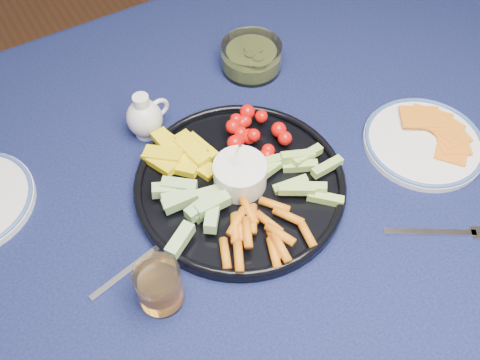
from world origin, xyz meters
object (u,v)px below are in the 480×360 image
pickle_bowl (251,58)px  cheese_plate (424,141)px  creamer_pitcher (145,117)px  juice_tumbler (160,287)px  dining_table (226,198)px  crudite_platter (239,182)px

pickle_bowl → cheese_plate: pickle_bowl is taller
creamer_pitcher → cheese_plate: size_ratio=0.42×
cheese_plate → juice_tumbler: juice_tumbler is taller
creamer_pitcher → pickle_bowl: bearing=11.6°
pickle_bowl → creamer_pitcher: bearing=-168.4°
pickle_bowl → juice_tumbler: juice_tumbler is taller
dining_table → creamer_pitcher: creamer_pitcher is taller
crudite_platter → cheese_plate: (0.35, -0.09, -0.01)m
dining_table → pickle_bowl: size_ratio=13.35×
cheese_plate → juice_tumbler: bearing=-177.4°
cheese_plate → pickle_bowl: bearing=114.8°
dining_table → cheese_plate: cheese_plate is taller
dining_table → juice_tumbler: (-0.20, -0.16, 0.12)m
pickle_bowl → crudite_platter: bearing=-125.6°
creamer_pitcher → juice_tumbler: creamer_pitcher is taller
dining_table → crudite_platter: crudite_platter is taller
crudite_platter → juice_tumbler: crudite_platter is taller
crudite_platter → juice_tumbler: 0.23m
cheese_plate → creamer_pitcher: bearing=145.3°
dining_table → creamer_pitcher: size_ratio=17.88×
pickle_bowl → juice_tumbler: bearing=-136.3°
creamer_pitcher → juice_tumbler: bearing=-111.5°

